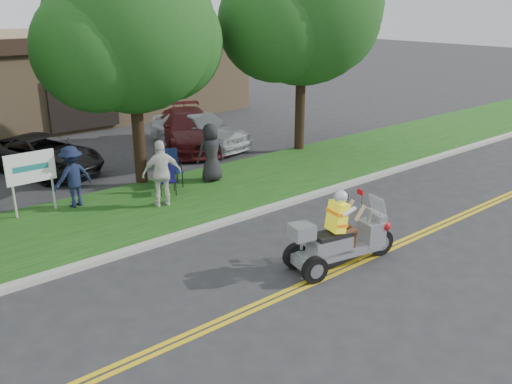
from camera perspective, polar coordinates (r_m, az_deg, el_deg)
ground at (r=11.34m, az=3.46°, el=-8.79°), size 120.00×120.00×0.00m
centerline_near at (r=10.97m, az=5.55°, el=-9.84°), size 60.00×0.10×0.01m
centerline_far at (r=11.07m, az=4.96°, el=-9.54°), size 60.00×0.10×0.01m
curb at (r=13.47m, az=-5.40°, el=-3.79°), size 60.00×0.25×0.12m
grass_verge at (r=15.18m, az=-9.99°, el=-1.28°), size 60.00×4.00×0.10m
commercial_building at (r=27.89m, az=-21.12°, el=11.33°), size 18.00×8.20×4.00m
tree_mid at (r=16.30m, az=-12.88°, el=15.76°), size 5.88×4.80×7.05m
tree_right at (r=19.95m, az=5.00°, el=18.47°), size 6.86×5.60×8.07m
business_sign at (r=14.99m, az=-22.62°, el=2.05°), size 1.25×0.06×1.75m
trike_scooter at (r=11.58m, az=8.79°, el=-5.04°), size 2.63×1.11×1.73m
lawn_chair_a at (r=15.76m, az=-9.39°, el=1.74°), size 0.65×0.66×0.93m
lawn_chair_b at (r=16.37m, az=-9.04°, el=2.77°), size 0.69×0.71×1.09m
spectator_adult_right at (r=14.68m, az=-9.88°, el=1.94°), size 1.14×0.70×1.81m
spectator_chair_a at (r=15.25m, az=-18.74°, el=1.56°), size 1.15×0.76×1.67m
spectator_chair_b at (r=16.59m, az=-4.75°, el=4.16°), size 0.98×0.75×1.78m
parked_car_mid at (r=19.10m, az=-21.53°, el=3.71°), size 3.29×4.80×1.22m
parked_car_right at (r=21.04m, az=-7.05°, el=6.57°), size 3.68×5.28×1.42m
parked_car_far_right at (r=20.94m, az=-5.96°, el=6.63°), size 2.50×4.56×1.47m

